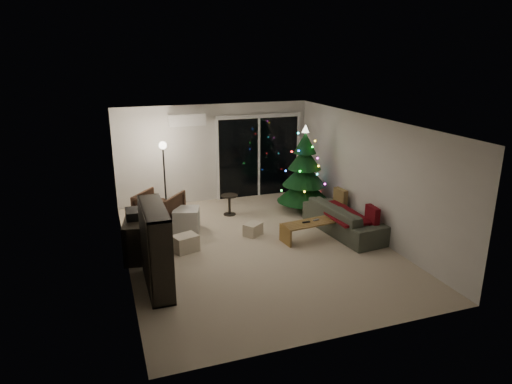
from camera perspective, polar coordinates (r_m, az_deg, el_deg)
room at (r=10.35m, az=-0.32°, el=1.85°), size 6.50×7.51×2.60m
bookshelf at (r=7.62m, az=-13.70°, el=-6.96°), size 0.45×1.43×1.40m
media_cabinet at (r=9.04m, az=-14.52°, el=-5.34°), size 0.66×1.26×0.75m
stereo at (r=8.88m, az=-14.74°, el=-2.62°), size 0.38×0.45×0.16m
armchair at (r=10.29m, az=-11.94°, el=-2.19°), size 1.23×1.23×0.81m
ottoman at (r=10.07m, az=-8.69°, el=-3.41°), size 0.68×0.68×0.49m
cardboard_box_a at (r=9.07m, az=-8.79°, el=-6.34°), size 0.54×0.47×0.33m
cardboard_box_b at (r=9.72m, az=-0.38°, el=-4.68°), size 0.47×0.45×0.26m
side_table at (r=10.91m, az=-3.34°, el=-1.61°), size 0.46×0.46×0.49m
floor_lamp at (r=10.90m, az=-11.33°, el=1.44°), size 0.28×0.28×1.72m
sofa at (r=10.01m, az=11.00°, el=-3.28°), size 1.04×2.20×0.62m
sofa_throw at (r=9.91m, az=10.55°, el=-2.60°), size 0.66×1.53×0.05m
cushion_a at (r=10.57m, az=10.50°, el=-0.69°), size 0.16×0.42×0.41m
cushion_b at (r=9.53m, az=14.33°, el=-2.94°), size 0.15×0.42×0.41m
coffee_table at (r=9.53m, az=7.07°, el=-4.83°), size 1.31×0.59×0.40m
remote_a at (r=9.39m, az=6.30°, el=-3.76°), size 0.16×0.05×0.02m
remote_b at (r=9.54m, az=7.53°, el=-3.47°), size 0.15×0.09×0.02m
christmas_tree at (r=11.05m, az=6.07°, el=2.94°), size 1.42×1.42×2.11m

